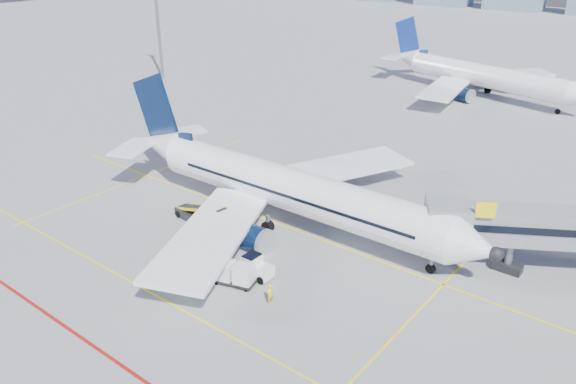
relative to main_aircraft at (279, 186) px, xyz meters
name	(u,v)px	position (x,y,z in m)	size (l,w,h in m)	color
ground	(230,268)	(2.25, -8.86, -3.22)	(420.00, 420.00, 0.00)	gray
apron_markings	(188,287)	(1.67, -12.77, -3.22)	(90.00, 35.12, 0.01)	yellow
floodlight_mast_nw	(156,0)	(-52.75, 31.14, 10.37)	(3.20, 0.61, 25.45)	slate
main_aircraft	(279,186)	(0.00, 0.00, 0.00)	(39.11, 34.09, 11.40)	white
second_aircraft	(478,75)	(-3.01, 54.85, 0.00)	(36.89, 31.66, 10.98)	white
baggage_tug	(255,266)	(4.54, -8.50, -2.40)	(2.49, 1.51, 1.72)	white
cargo_dolly	(234,273)	(4.05, -10.27, -2.29)	(3.36, 2.19, 1.70)	black
belt_loader	(197,215)	(-5.51, -5.02, -2.55)	(6.50, 2.36, 2.61)	black
ramp_worker	(270,294)	(7.70, -10.52, -2.44)	(0.57, 0.37, 1.57)	yellow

